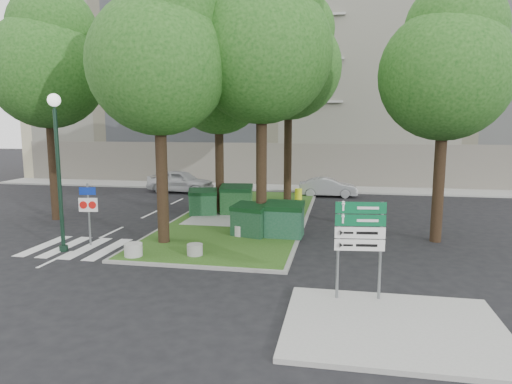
% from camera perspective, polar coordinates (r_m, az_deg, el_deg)
% --- Properties ---
extents(ground, '(120.00, 120.00, 0.00)m').
position_cam_1_polar(ground, '(15.48, -9.71, -9.18)').
color(ground, black).
rests_on(ground, ground).
extents(median_island, '(6.00, 16.00, 0.12)m').
position_cam_1_polar(median_island, '(22.78, -1.52, -3.12)').
color(median_island, '#254714').
rests_on(median_island, ground).
extents(median_kerb, '(6.30, 16.30, 0.10)m').
position_cam_1_polar(median_kerb, '(22.78, -1.52, -3.14)').
color(median_kerb, gray).
rests_on(median_kerb, ground).
extents(sidewalk_corner, '(5.00, 4.00, 0.12)m').
position_cam_1_polar(sidewalk_corner, '(11.37, 16.81, -15.89)').
color(sidewalk_corner, '#999993').
rests_on(sidewalk_corner, ground).
extents(building_sidewalk, '(42.00, 3.00, 0.12)m').
position_cam_1_polar(building_sidewalk, '(33.04, 1.47, 0.57)').
color(building_sidewalk, '#999993').
rests_on(building_sidewalk, ground).
extents(zebra_crossing, '(5.00, 3.00, 0.01)m').
position_cam_1_polar(zebra_crossing, '(18.35, -19.17, -6.69)').
color(zebra_crossing, silver).
rests_on(zebra_crossing, ground).
extents(apartment_building, '(41.00, 12.00, 16.00)m').
position_cam_1_polar(apartment_building, '(40.27, 3.28, 13.34)').
color(apartment_building, '#C3B992').
rests_on(apartment_building, ground).
extents(tree_median_near_left, '(5.20, 5.20, 10.53)m').
position_cam_1_polar(tree_median_near_left, '(17.84, -11.80, 16.89)').
color(tree_median_near_left, black).
rests_on(tree_median_near_left, ground).
extents(tree_median_near_right, '(5.60, 5.60, 11.46)m').
position_cam_1_polar(tree_median_near_right, '(18.90, 1.02, 18.64)').
color(tree_median_near_right, black).
rests_on(tree_median_near_right, ground).
extents(tree_median_mid, '(4.80, 4.80, 9.99)m').
position_cam_1_polar(tree_median_mid, '(23.77, -4.47, 14.12)').
color(tree_median_mid, black).
rests_on(tree_median_mid, ground).
extents(tree_median_far, '(5.80, 5.80, 11.93)m').
position_cam_1_polar(tree_median_far, '(26.27, 4.34, 16.54)').
color(tree_median_far, black).
rests_on(tree_median_far, ground).
extents(tree_street_left, '(5.40, 5.40, 11.00)m').
position_cam_1_polar(tree_street_left, '(24.26, -24.49, 14.87)').
color(tree_street_left, black).
rests_on(tree_street_left, ground).
extents(tree_street_right, '(5.00, 5.00, 10.06)m').
position_cam_1_polar(tree_street_right, '(19.38, 22.90, 14.73)').
color(tree_street_right, black).
rests_on(tree_street_right, ground).
extents(dumpster_a, '(1.62, 1.32, 1.31)m').
position_cam_1_polar(dumpster_a, '(23.10, -6.64, -1.27)').
color(dumpster_a, '#103B1B').
rests_on(dumpster_a, median_island).
extents(dumpster_b, '(1.71, 1.28, 1.49)m').
position_cam_1_polar(dumpster_b, '(23.19, -2.47, -0.97)').
color(dumpster_b, '#123D17').
rests_on(dumpster_b, median_island).
extents(dumpster_c, '(1.68, 1.39, 1.34)m').
position_cam_1_polar(dumpster_c, '(18.73, -0.69, -3.50)').
color(dumpster_c, '#0E311A').
rests_on(dumpster_c, median_island).
extents(dumpster_d, '(1.59, 1.14, 1.44)m').
position_cam_1_polar(dumpster_d, '(18.57, 3.57, -3.48)').
color(dumpster_d, '#123D26').
rests_on(dumpster_d, median_island).
extents(bollard_left, '(0.62, 0.62, 0.45)m').
position_cam_1_polar(bollard_left, '(16.52, -15.08, -6.98)').
color(bollard_left, '#ACACA7').
rests_on(bollard_left, median_island).
extents(bollard_right, '(0.61, 0.61, 0.43)m').
position_cam_1_polar(bollard_right, '(18.81, -1.90, -4.79)').
color(bollard_right, '#9A9A95').
rests_on(bollard_right, median_island).
extents(bollard_mid, '(0.55, 0.55, 0.39)m').
position_cam_1_polar(bollard_mid, '(16.21, -7.65, -7.15)').
color(bollard_mid, gray).
rests_on(bollard_mid, median_island).
extents(litter_bin, '(0.42, 0.42, 0.74)m').
position_cam_1_polar(litter_bin, '(27.04, 5.32, -0.35)').
color(litter_bin, yellow).
rests_on(litter_bin, median_island).
extents(street_lamp, '(0.46, 0.46, 5.73)m').
position_cam_1_polar(street_lamp, '(17.91, -23.56, 4.39)').
color(street_lamp, black).
rests_on(street_lamp, ground).
extents(traffic_sign_pole, '(0.73, 0.15, 2.43)m').
position_cam_1_polar(traffic_sign_pole, '(18.60, -20.20, -1.64)').
color(traffic_sign_pole, slate).
rests_on(traffic_sign_pole, ground).
extents(directional_sign, '(1.29, 0.22, 2.59)m').
position_cam_1_polar(directional_sign, '(12.15, 12.84, -5.24)').
color(directional_sign, slate).
rests_on(directional_sign, sidewalk_corner).
extents(car_white, '(4.67, 2.23, 1.54)m').
position_cam_1_polar(car_white, '(31.46, -9.42, 1.35)').
color(car_white, silver).
rests_on(car_white, ground).
extents(car_silver, '(3.76, 1.49, 1.22)m').
position_cam_1_polar(car_silver, '(29.59, 8.97, 0.59)').
color(car_silver, '#A3A6AB').
rests_on(car_silver, ground).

